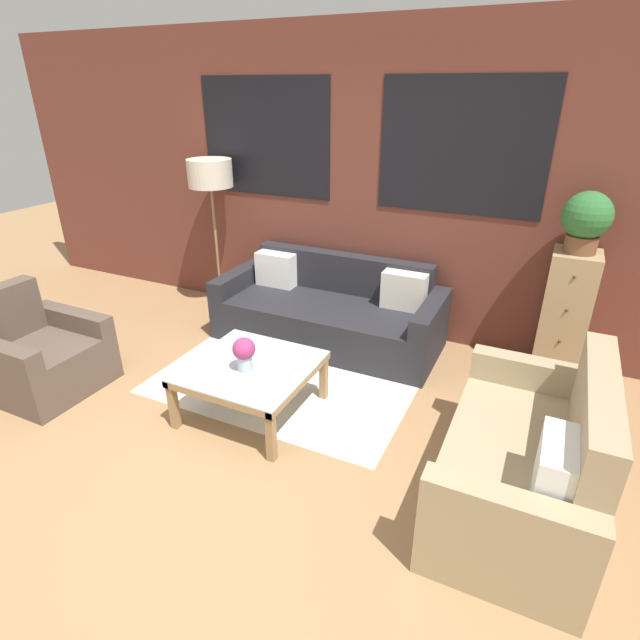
{
  "coord_description": "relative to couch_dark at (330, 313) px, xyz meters",
  "views": [
    {
      "loc": [
        1.77,
        -2.03,
        2.27
      ],
      "look_at": [
        0.2,
        1.25,
        0.55
      ],
      "focal_mm": 28.0,
      "sensor_mm": 36.0,
      "label": 1
    }
  ],
  "objects": [
    {
      "name": "ground_plane",
      "position": [
        0.04,
        -1.95,
        -0.28
      ],
      "size": [
        16.0,
        16.0,
        0.0
      ],
      "primitive_type": "plane",
      "color": "#9E754C"
    },
    {
      "name": "wall_back_brick",
      "position": [
        0.04,
        0.49,
        1.13
      ],
      "size": [
        8.4,
        0.09,
        2.8
      ],
      "color": "brown",
      "rests_on": "ground_plane"
    },
    {
      "name": "rug",
      "position": [
        -0.02,
        -0.75,
        -0.28
      ],
      "size": [
        2.11,
        1.62,
        0.0
      ],
      "color": "silver",
      "rests_on": "ground_plane"
    },
    {
      "name": "couch_dark",
      "position": [
        0.0,
        0.0,
        0.0
      ],
      "size": [
        2.13,
        0.88,
        0.78
      ],
      "color": "#232328",
      "rests_on": "ground_plane"
    },
    {
      "name": "settee_vintage",
      "position": [
        1.91,
        -1.46,
        0.03
      ],
      "size": [
        0.8,
        1.48,
        0.92
      ],
      "color": "tan",
      "rests_on": "ground_plane"
    },
    {
      "name": "armchair_corner",
      "position": [
        -1.76,
        -1.78,
        0.0
      ],
      "size": [
        0.8,
        0.8,
        0.84
      ],
      "color": "brown",
      "rests_on": "ground_plane"
    },
    {
      "name": "coffee_table",
      "position": [
        -0.02,
        -1.35,
        0.07
      ],
      "size": [
        0.89,
        0.89,
        0.41
      ],
      "color": "silver",
      "rests_on": "ground_plane"
    },
    {
      "name": "floor_lamp",
      "position": [
        -1.4,
        0.16,
        1.14
      ],
      "size": [
        0.45,
        0.45,
        1.61
      ],
      "color": "olive",
      "rests_on": "ground_plane"
    },
    {
      "name": "drawer_cabinet",
      "position": [
        2.01,
        0.22,
        0.27
      ],
      "size": [
        0.35,
        0.4,
        1.1
      ],
      "color": "tan",
      "rests_on": "ground_plane"
    },
    {
      "name": "potted_plant",
      "position": [
        2.01,
        0.22,
        1.08
      ],
      "size": [
        0.36,
        0.36,
        0.47
      ],
      "color": "brown",
      "rests_on": "drawer_cabinet"
    },
    {
      "name": "flower_vase",
      "position": [
        -0.01,
        -1.43,
        0.28
      ],
      "size": [
        0.16,
        0.16,
        0.25
      ],
      "color": "#ADBCC6",
      "rests_on": "coffee_table"
    }
  ]
}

